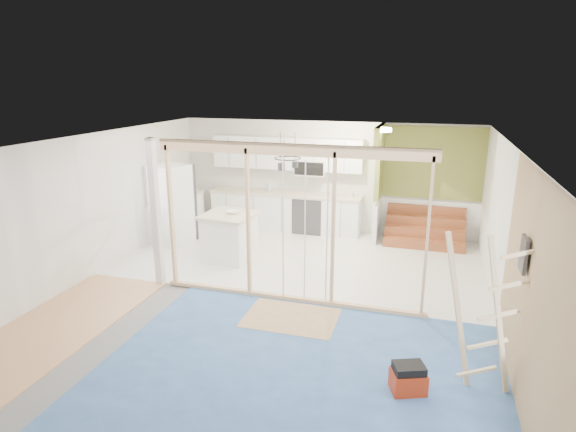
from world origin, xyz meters
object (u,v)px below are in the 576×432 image
(toolbox, at_px, (408,379))
(fridge, at_px, (170,205))
(island, at_px, (229,237))
(ladder, at_px, (483,315))

(toolbox, bearing_deg, fridge, 121.80)
(island, bearing_deg, ladder, -30.09)
(fridge, distance_m, ladder, 7.16)
(island, xyz_separation_m, toolbox, (3.71, -3.42, -0.30))
(island, height_order, ladder, ladder)
(fridge, height_order, toolbox, fridge)
(toolbox, xyz_separation_m, ladder, (0.75, 0.24, 0.81))
(ladder, bearing_deg, toolbox, 178.84)
(toolbox, distance_m, ladder, 1.13)
(fridge, height_order, island, fridge)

